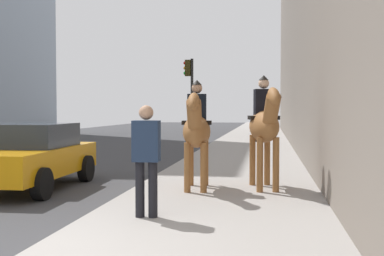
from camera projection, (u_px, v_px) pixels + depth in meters
mounted_horse_near at (197, 129)px, 9.80m from camera, size 2.15×0.69×2.25m
mounted_horse_far at (265, 125)px, 9.85m from camera, size 2.14×0.84×2.35m
pedestrian_greeting at (146, 153)px, 7.26m from camera, size 0.28×0.41×1.70m
car_near_lane at (28, 155)px, 10.65m from camera, size 4.02×2.14×1.44m
traffic_light_near_curb at (190, 89)px, 20.89m from camera, size 0.20×0.44×3.96m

